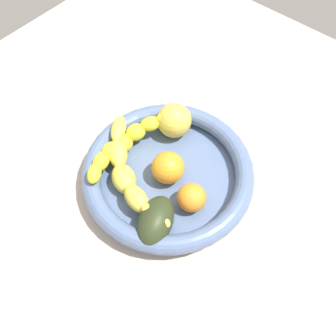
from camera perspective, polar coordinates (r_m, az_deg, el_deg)
kitchen_counter at (r=73.83cm, az=-0.00°, el=-2.67°), size 120.00×120.00×3.00cm
fruit_bowl at (r=70.05cm, az=-0.00°, el=-0.93°), size 32.48×32.48×5.53cm
banana_draped_left at (r=71.67cm, az=-6.58°, el=3.95°), size 8.30×22.86×5.91cm
banana_draped_right at (r=67.71cm, az=-6.20°, el=-1.03°), size 23.69×14.57×5.59cm
orange_front at (r=68.06cm, az=0.05°, el=-0.04°), size 6.21×6.21×6.21cm
orange_mid_left at (r=65.68cm, az=3.69°, el=-4.63°), size 5.31×5.31×5.31cm
apple_yellow at (r=74.14cm, az=0.97°, el=7.38°), size 7.02×7.02×7.02cm
avocado_dark at (r=63.38cm, az=-1.93°, el=-8.17°), size 9.04×10.94×5.87cm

